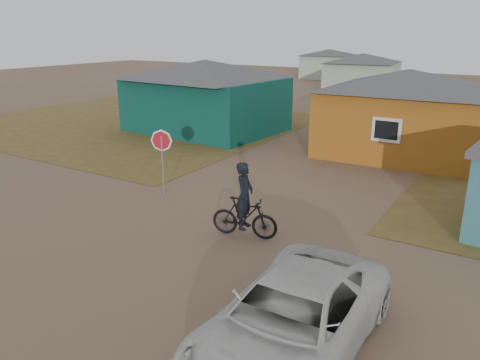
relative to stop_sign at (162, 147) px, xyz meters
The scene contains 9 objects.
ground 5.07m from the stop_sign, 48.46° to the right, with size 120.00×120.00×0.00m, color brown.
grass_nw 14.48m from the stop_sign, 138.97° to the left, with size 20.00×18.00×0.00m, color brown.
house_teal 11.29m from the stop_sign, 118.27° to the left, with size 8.93×7.08×4.00m.
house_yellow 11.87m from the stop_sign, 61.53° to the left, with size 7.72×6.76×3.90m.
house_pale_west 30.57m from the stop_sign, 95.34° to the left, with size 7.04×6.15×3.60m.
house_pale_north 43.80m from the stop_sign, 104.33° to the left, with size 6.28×5.81×3.40m.
stop_sign is the anchor object (origin of this frame).
cyclist 4.59m from the stop_sign, 19.33° to the right, with size 1.99×0.93×2.17m.
vehicle 9.34m from the stop_sign, 35.25° to the right, with size 2.39×5.17×1.44m, color silver.
Camera 1 is at (7.39, -8.28, 5.57)m, focal length 35.00 mm.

